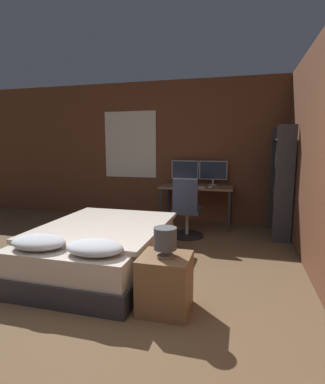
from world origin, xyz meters
name	(u,v)px	position (x,y,z in m)	size (l,w,h in m)	color
ground_plane	(95,342)	(0.00, 0.00, 0.00)	(20.00, 20.00, 0.00)	brown
wall_back	(188,152)	(-0.02, 3.93, 1.35)	(12.00, 0.08, 2.70)	brown
wall_side_right	(325,157)	(1.82, 1.50, 1.35)	(0.06, 12.00, 2.70)	brown
bed	(101,248)	(-0.57, 1.26, 0.26)	(1.41, 1.97, 0.60)	#2D2D33
nightstand	(165,283)	(0.40, 0.58, 0.25)	(0.44, 0.43, 0.51)	brown
bedside_lamp	(165,239)	(0.40, 0.58, 0.66)	(0.20, 0.20, 0.26)	gray
desk	(197,191)	(0.23, 3.53, 0.64)	(1.30, 0.67, 0.74)	#846042
monitor_left	(185,171)	(-0.03, 3.76, 0.99)	(0.52, 0.16, 0.45)	#B7B7BC
monitor_right	(213,171)	(0.50, 3.76, 0.99)	(0.52, 0.16, 0.45)	#B7B7BC
keyboard	(195,187)	(0.23, 3.29, 0.75)	(0.35, 0.13, 0.02)	#B7B7BC
computer_mouse	(210,187)	(0.50, 3.29, 0.75)	(0.07, 0.05, 0.04)	#B7B7BC
office_chair	(186,215)	(0.19, 2.75, 0.38)	(0.52, 0.52, 0.96)	black
bookshelf	(282,177)	(1.64, 3.20, 0.98)	(0.27, 0.87, 1.77)	#333338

